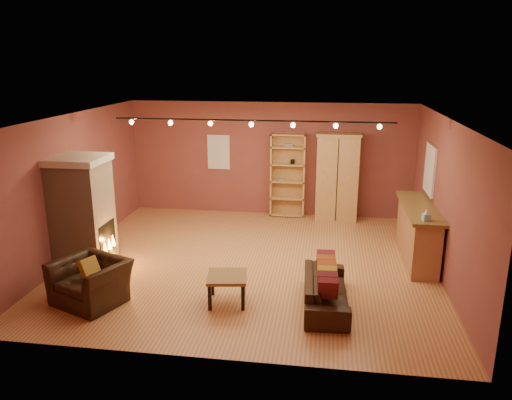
% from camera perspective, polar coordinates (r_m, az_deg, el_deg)
% --- Properties ---
extents(floor, '(7.00, 7.00, 0.00)m').
position_cam_1_polar(floor, '(9.74, -0.69, -7.15)').
color(floor, '#A86B3B').
rests_on(floor, ground).
extents(ceiling, '(7.00, 7.00, 0.00)m').
position_cam_1_polar(ceiling, '(9.02, -0.75, 9.44)').
color(ceiling, '#59301C').
rests_on(ceiling, back_wall).
extents(back_wall, '(7.00, 0.02, 2.80)m').
position_cam_1_polar(back_wall, '(12.42, 1.63, 4.68)').
color(back_wall, brown).
rests_on(back_wall, floor).
extents(left_wall, '(0.02, 6.50, 2.80)m').
position_cam_1_polar(left_wall, '(10.41, -20.12, 1.50)').
color(left_wall, brown).
rests_on(left_wall, floor).
extents(right_wall, '(0.02, 6.50, 2.80)m').
position_cam_1_polar(right_wall, '(9.42, 20.83, -0.02)').
color(right_wall, brown).
rests_on(right_wall, floor).
extents(fireplace, '(1.01, 0.98, 2.12)m').
position_cam_1_polar(fireplace, '(9.77, -19.19, -1.38)').
color(fireplace, tan).
rests_on(fireplace, floor).
extents(back_window, '(0.56, 0.04, 0.86)m').
position_cam_1_polar(back_window, '(12.59, -4.29, 5.49)').
color(back_window, white).
rests_on(back_window, back_wall).
extents(bookcase, '(0.85, 0.33, 2.07)m').
position_cam_1_polar(bookcase, '(12.35, 3.67, 2.94)').
color(bookcase, tan).
rests_on(bookcase, floor).
extents(armoire, '(1.05, 0.60, 2.13)m').
position_cam_1_polar(armoire, '(12.15, 9.25, 2.63)').
color(armoire, tan).
rests_on(armoire, floor).
extents(bar_counter, '(0.61, 2.28, 1.09)m').
position_cam_1_polar(bar_counter, '(10.20, 17.98, -3.55)').
color(bar_counter, '#B37D52').
rests_on(bar_counter, floor).
extents(tissue_box, '(0.13, 0.13, 0.21)m').
position_cam_1_polar(tissue_box, '(9.16, 18.89, -1.71)').
color(tissue_box, '#82B9D0').
rests_on(tissue_box, bar_counter).
extents(right_window, '(0.05, 0.90, 1.00)m').
position_cam_1_polar(right_window, '(10.68, 19.27, 3.31)').
color(right_window, white).
rests_on(right_window, right_wall).
extents(loveseat, '(0.58, 1.76, 0.74)m').
position_cam_1_polar(loveseat, '(8.09, 8.01, -9.52)').
color(loveseat, black).
rests_on(loveseat, floor).
extents(armchair, '(1.27, 1.07, 0.95)m').
position_cam_1_polar(armchair, '(8.51, -18.44, -8.08)').
color(armchair, black).
rests_on(armchair, floor).
extents(coffee_table, '(0.71, 0.71, 0.47)m').
position_cam_1_polar(coffee_table, '(8.10, -3.33, -9.03)').
color(coffee_table, olive).
rests_on(coffee_table, floor).
extents(track_rail, '(5.20, 0.09, 0.13)m').
position_cam_1_polar(track_rail, '(9.23, -0.55, 8.86)').
color(track_rail, black).
rests_on(track_rail, ceiling).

